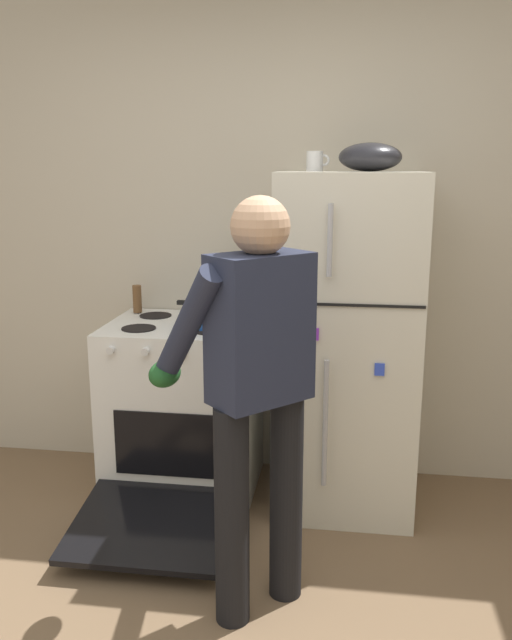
{
  "coord_description": "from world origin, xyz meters",
  "views": [
    {
      "loc": [
        0.37,
        -1.6,
        1.69
      ],
      "look_at": [
        -0.05,
        1.32,
        1.0
      ],
      "focal_mm": 36.73,
      "sensor_mm": 36.0,
      "label": 1
    }
  ],
  "objects_px": {
    "coffee_mug": "(315,161)",
    "mixing_bowl": "(370,157)",
    "person_cook": "(255,374)",
    "refrigerator": "(347,344)",
    "stove_range": "(183,410)",
    "red_pot": "(210,312)",
    "pepper_mill": "(137,299)"
  },
  "relations": [
    {
      "from": "stove_range",
      "to": "coffee_mug",
      "type": "height_order",
      "value": "coffee_mug"
    },
    {
      "from": "red_pot",
      "to": "person_cook",
      "type": "bearing_deg",
      "value": -67.79
    },
    {
      "from": "red_pot",
      "to": "coffee_mug",
      "type": "height_order",
      "value": "coffee_mug"
    },
    {
      "from": "mixing_bowl",
      "to": "person_cook",
      "type": "bearing_deg",
      "value": -114.42
    },
    {
      "from": "coffee_mug",
      "to": "red_pot",
      "type": "bearing_deg",
      "value": -168.77
    },
    {
      "from": "coffee_mug",
      "to": "pepper_mill",
      "type": "relative_size",
      "value": 0.75
    },
    {
      "from": "stove_range",
      "to": "coffee_mug",
      "type": "distance_m",
      "value": 1.44
    },
    {
      "from": "pepper_mill",
      "to": "mixing_bowl",
      "type": "relative_size",
      "value": 0.51
    },
    {
      "from": "red_pot",
      "to": "pepper_mill",
      "type": "bearing_deg",
      "value": 151.48
    },
    {
      "from": "refrigerator",
      "to": "stove_range",
      "type": "distance_m",
      "value": 0.93
    },
    {
      "from": "pepper_mill",
      "to": "mixing_bowl",
      "type": "height_order",
      "value": "mixing_bowl"
    },
    {
      "from": "refrigerator",
      "to": "mixing_bowl",
      "type": "bearing_deg",
      "value": 0.21
    },
    {
      "from": "red_pot",
      "to": "coffee_mug",
      "type": "distance_m",
      "value": 0.9
    },
    {
      "from": "stove_range",
      "to": "person_cook",
      "type": "height_order",
      "value": "person_cook"
    },
    {
      "from": "refrigerator",
      "to": "person_cook",
      "type": "xyz_separation_m",
      "value": [
        -0.33,
        -0.91,
        0.12
      ]
    },
    {
      "from": "red_pot",
      "to": "pepper_mill",
      "type": "xyz_separation_m",
      "value": [
        -0.46,
        0.25,
        0.01
      ]
    },
    {
      "from": "stove_range",
      "to": "person_cook",
      "type": "relative_size",
      "value": 0.76
    },
    {
      "from": "refrigerator",
      "to": "mixing_bowl",
      "type": "relative_size",
      "value": 5.72
    },
    {
      "from": "refrigerator",
      "to": "pepper_mill",
      "type": "height_order",
      "value": "refrigerator"
    },
    {
      "from": "stove_range",
      "to": "red_pot",
      "type": "distance_m",
      "value": 0.56
    },
    {
      "from": "refrigerator",
      "to": "person_cook",
      "type": "relative_size",
      "value": 1.04
    },
    {
      "from": "stove_range",
      "to": "pepper_mill",
      "type": "relative_size",
      "value": 8.2
    },
    {
      "from": "stove_range",
      "to": "coffee_mug",
      "type": "relative_size",
      "value": 10.88
    },
    {
      "from": "stove_range",
      "to": "person_cook",
      "type": "distance_m",
      "value": 1.14
    },
    {
      "from": "red_pot",
      "to": "pepper_mill",
      "type": "distance_m",
      "value": 0.52
    },
    {
      "from": "coffee_mug",
      "to": "mixing_bowl",
      "type": "xyz_separation_m",
      "value": [
        0.26,
        -0.05,
        0.02
      ]
    },
    {
      "from": "coffee_mug",
      "to": "mixing_bowl",
      "type": "relative_size",
      "value": 0.38
    },
    {
      "from": "mixing_bowl",
      "to": "stove_range",
      "type": "bearing_deg",
      "value": -178.89
    },
    {
      "from": "person_cook",
      "to": "red_pot",
      "type": "bearing_deg",
      "value": 112.21
    },
    {
      "from": "red_pot",
      "to": "mixing_bowl",
      "type": "distance_m",
      "value": 1.07
    },
    {
      "from": "refrigerator",
      "to": "pepper_mill",
      "type": "distance_m",
      "value": 1.17
    },
    {
      "from": "person_cook",
      "to": "mixing_bowl",
      "type": "xyz_separation_m",
      "value": [
        0.41,
        0.91,
        0.79
      ]
    }
  ]
}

